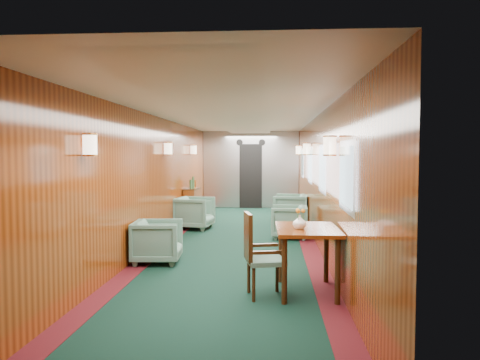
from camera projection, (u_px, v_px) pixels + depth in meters
The scene contains 12 objects.
room at pixel (236, 157), 8.72m from camera, with size 12.00×12.10×2.40m.
bulkhead at pixel (251, 170), 14.63m from camera, with size 2.98×0.17×2.39m.
windows_right at pixel (315, 167), 8.87m from camera, with size 0.02×8.60×0.80m.
wall_sconces at pixel (238, 149), 9.27m from camera, with size 2.97×7.97×0.25m.
dining_table at pixel (307, 238), 5.69m from camera, with size 0.77×1.08×0.80m.
side_chair at pixel (258, 252), 5.52m from camera, with size 0.53×0.55×1.00m.
credenza at pixel (192, 204), 11.72m from camera, with size 0.30×0.94×1.12m.
flower_vase at pixel (300, 222), 5.59m from camera, with size 0.16×0.16×0.17m, color white.
armchair_left_near at pixel (157, 241), 7.28m from camera, with size 0.71×0.73×0.67m, color #204B41.
armchair_left_far at pixel (194, 213), 10.55m from camera, with size 0.78×0.80×0.73m, color #204B41.
armchair_right_near at pixel (289, 222), 9.40m from camera, with size 0.71×0.73×0.66m, color #204B41.
armchair_right_far at pixel (291, 209), 11.17m from camera, with size 0.79×0.81×0.74m, color #204B41.
Camera 1 is at (0.68, -8.70, 1.70)m, focal length 35.00 mm.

